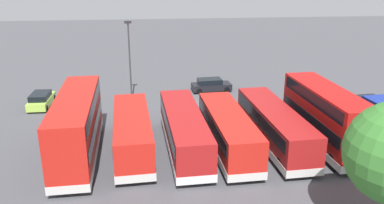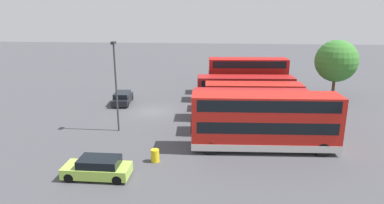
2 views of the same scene
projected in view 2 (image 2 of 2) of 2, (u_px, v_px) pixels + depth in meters
The scene contains 13 objects.
ground_plane at pixel (153, 112), 36.55m from camera, with size 140.00×140.00×0.00m, color #47474C.
bus_double_decker_near_end at pixel (248, 75), 43.81m from camera, with size 3.15×10.22×4.55m.
bus_single_deck_second at pixel (245, 87), 40.51m from camera, with size 3.21×11.60×2.95m.
bus_single_deck_third at pixel (253, 95), 36.90m from camera, with size 3.04×10.65×2.95m.
bus_single_deck_fourth at pixel (251, 103), 33.83m from camera, with size 3.14×11.65×2.95m.
bus_single_deck_fifth at pixel (256, 115), 30.17m from camera, with size 3.24×10.44×2.95m.
bus_double_decker_sixth at pixel (265, 121), 26.24m from camera, with size 3.04×11.53×4.55m.
box_truck_blue at pixel (242, 72), 49.24m from camera, with size 3.09×7.67×3.20m.
car_hatchback_silver at pixel (98, 168), 22.33m from camera, with size 1.86×4.41×1.43m.
car_small_green at pixel (123, 98), 39.30m from camera, with size 4.44×2.16×1.43m.
lamp_post_tall at pixel (116, 80), 29.74m from camera, with size 0.70×0.30×8.13m.
waste_bin_yellow at pixel (155, 156), 24.70m from camera, with size 0.60×0.60×0.95m, color yellow.
tree_midleft at pixel (336, 61), 41.17m from camera, with size 5.13×5.13×7.14m.
Camera 2 is at (34.42, 6.94, 11.04)m, focal length 31.52 mm.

